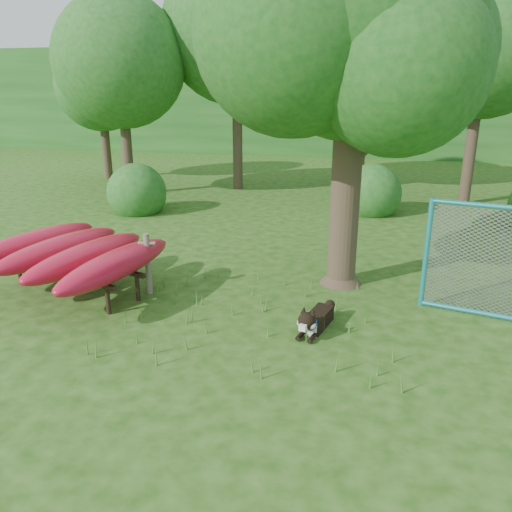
# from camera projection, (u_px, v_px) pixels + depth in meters

# --- Properties ---
(ground) EXTENTS (80.00, 80.00, 0.00)m
(ground) POSITION_uv_depth(u_px,v_px,m) (225.00, 343.00, 7.44)
(ground) COLOR #1E460E
(ground) RESTS_ON ground
(oak_tree) EXTENTS (5.01, 4.74, 6.80)m
(oak_tree) POSITION_uv_depth(u_px,v_px,m) (352.00, 30.00, 8.35)
(oak_tree) COLOR #3A2C20
(oak_tree) RESTS_ON ground
(wooden_post) EXTENTS (0.32, 0.13, 1.15)m
(wooden_post) POSITION_uv_depth(u_px,v_px,m) (148.00, 262.00, 9.07)
(wooden_post) COLOR #675E4D
(wooden_post) RESTS_ON ground
(kayak_rack) EXTENTS (3.48, 3.76, 1.00)m
(kayak_rack) POSITION_uv_depth(u_px,v_px,m) (73.00, 253.00, 9.09)
(kayak_rack) COLOR black
(kayak_rack) RESTS_ON ground
(husky_dog) EXTENTS (0.51, 1.15, 0.53)m
(husky_dog) POSITION_uv_depth(u_px,v_px,m) (314.00, 320.00, 7.76)
(husky_dog) COLOR black
(husky_dog) RESTS_ON ground
(wildflower_clump) EXTENTS (0.11, 0.09, 0.23)m
(wildflower_clump) POSITION_uv_depth(u_px,v_px,m) (307.00, 331.00, 7.43)
(wildflower_clump) COLOR #47802A
(wildflower_clump) RESTS_ON ground
(bg_tree_a) EXTENTS (4.40, 4.40, 6.70)m
(bg_tree_a) POSITION_uv_depth(u_px,v_px,m) (120.00, 62.00, 16.65)
(bg_tree_a) COLOR #3A2C20
(bg_tree_a) RESTS_ON ground
(bg_tree_b) EXTENTS (5.20, 5.20, 8.22)m
(bg_tree_b) POSITION_uv_depth(u_px,v_px,m) (236.00, 29.00, 17.39)
(bg_tree_b) COLOR #3A2C20
(bg_tree_b) RESTS_ON ground
(bg_tree_c) EXTENTS (4.00, 4.00, 6.12)m
(bg_tree_c) POSITION_uv_depth(u_px,v_px,m) (365.00, 75.00, 17.83)
(bg_tree_c) COLOR #3A2C20
(bg_tree_c) RESTS_ON ground
(bg_tree_d) EXTENTS (4.80, 4.80, 7.50)m
(bg_tree_d) POSITION_uv_depth(u_px,v_px,m) (485.00, 37.00, 14.93)
(bg_tree_d) COLOR #3A2C20
(bg_tree_d) RESTS_ON ground
(bg_tree_f) EXTENTS (3.60, 3.60, 5.55)m
(bg_tree_f) POSITION_uv_depth(u_px,v_px,m) (100.00, 86.00, 20.19)
(bg_tree_f) COLOR #3A2C20
(bg_tree_f) RESTS_ON ground
(shrub_left) EXTENTS (1.80, 1.80, 1.80)m
(shrub_left) POSITION_uv_depth(u_px,v_px,m) (138.00, 212.00, 15.44)
(shrub_left) COLOR #1E5A1D
(shrub_left) RESTS_ON ground
(shrub_mid) EXTENTS (1.80, 1.80, 1.80)m
(shrub_mid) POSITION_uv_depth(u_px,v_px,m) (370.00, 213.00, 15.33)
(shrub_mid) COLOR #1E5A1D
(shrub_mid) RESTS_ON ground
(wooded_hillside) EXTENTS (80.00, 12.00, 6.00)m
(wooded_hillside) POSITION_uv_depth(u_px,v_px,m) (346.00, 100.00, 32.37)
(wooded_hillside) COLOR #1E5A1D
(wooded_hillside) RESTS_ON ground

